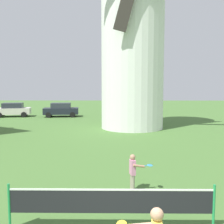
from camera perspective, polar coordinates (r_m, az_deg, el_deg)
windmill at (r=21.50m, az=4.60°, el=17.27°), size 8.44×5.74×15.54m
tennis_net at (r=6.36m, az=-0.21°, el=-19.24°), size 4.86×0.06×1.10m
player_far at (r=8.51m, az=4.74°, el=-12.74°), size 0.77×0.40×1.21m
parked_car_cream at (r=31.11m, az=-21.12°, el=0.50°), size 4.06×2.44×1.56m
parked_car_black at (r=29.56m, az=-11.23°, el=0.52°), size 4.03×2.26×1.56m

